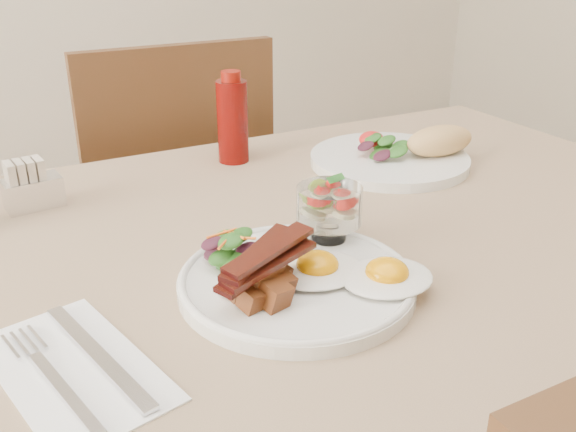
% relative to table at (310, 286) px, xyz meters
% --- Properties ---
extents(table, '(1.33, 0.88, 0.75)m').
position_rel_table_xyz_m(table, '(0.00, 0.00, 0.00)').
color(table, '#4F2E18').
rests_on(table, ground).
extents(chair_far, '(0.42, 0.42, 0.93)m').
position_rel_table_xyz_m(chair_far, '(0.00, 0.66, -0.14)').
color(chair_far, '#4F2E18').
rests_on(chair_far, ground).
extents(main_plate, '(0.28, 0.28, 0.02)m').
position_rel_table_xyz_m(main_plate, '(-0.09, -0.13, 0.10)').
color(main_plate, white).
rests_on(main_plate, table).
extents(fried_eggs, '(0.18, 0.16, 0.03)m').
position_rel_table_xyz_m(fried_eggs, '(-0.04, -0.16, 0.11)').
color(fried_eggs, white).
rests_on(fried_eggs, main_plate).
extents(bacon_potato_pile, '(0.13, 0.09, 0.06)m').
position_rel_table_xyz_m(bacon_potato_pile, '(-0.14, -0.15, 0.13)').
color(bacon_potato_pile, brown).
rests_on(bacon_potato_pile, main_plate).
extents(side_salad, '(0.08, 0.08, 0.04)m').
position_rel_table_xyz_m(side_salad, '(-0.15, -0.06, 0.12)').
color(side_salad, '#1B4712').
rests_on(side_salad, main_plate).
extents(fruit_cup, '(0.09, 0.09, 0.09)m').
position_rel_table_xyz_m(fruit_cup, '(-0.01, -0.06, 0.15)').
color(fruit_cup, white).
rests_on(fruit_cup, main_plate).
extents(second_plate, '(0.30, 0.28, 0.07)m').
position_rel_table_xyz_m(second_plate, '(0.28, 0.17, 0.11)').
color(second_plate, white).
rests_on(second_plate, table).
extents(ketchup_bottle, '(0.07, 0.07, 0.16)m').
position_rel_table_xyz_m(ketchup_bottle, '(0.02, 0.33, 0.17)').
color(ketchup_bottle, '#580705').
rests_on(ketchup_bottle, table).
extents(hot_sauce_bottle, '(0.04, 0.04, 0.14)m').
position_rel_table_xyz_m(hot_sauce_bottle, '(0.03, 0.35, 0.16)').
color(hot_sauce_bottle, '#580705').
rests_on(hot_sauce_bottle, table).
extents(sugar_caddy, '(0.09, 0.06, 0.08)m').
position_rel_table_xyz_m(sugar_caddy, '(-0.33, 0.27, 0.12)').
color(sugar_caddy, silver).
rests_on(sugar_caddy, table).
extents(napkin_cutlery, '(0.17, 0.25, 0.01)m').
position_rel_table_xyz_m(napkin_cutlery, '(-0.35, -0.16, 0.09)').
color(napkin_cutlery, white).
rests_on(napkin_cutlery, table).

